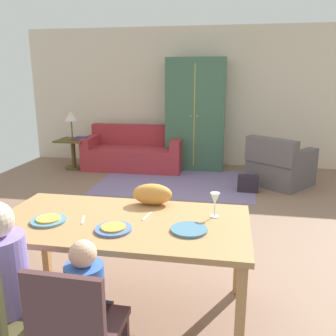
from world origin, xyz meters
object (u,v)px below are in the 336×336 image
at_px(dining_table, 122,229).
at_px(wine_glass, 215,200).
at_px(armchair, 279,166).
at_px(plate_near_child, 113,229).
at_px(couch, 135,153).
at_px(armoire, 196,115).
at_px(side_table, 73,150).
at_px(dining_chair_child, 76,329).
at_px(table_lamp, 71,117).
at_px(cat, 152,194).
at_px(handbag, 248,184).
at_px(plate_near_woman, 189,230).
at_px(book_lower, 79,139).
at_px(book_upper, 82,137).
at_px(person_child, 89,318).
at_px(person_man, 9,296).
at_px(plate_near_man, 49,221).

relative_size(dining_table, wine_glass, 9.84).
bearing_deg(armchair, dining_table, -113.24).
bearing_deg(plate_near_child, wine_glass, 28.66).
bearing_deg(couch, armoire, 10.93).
xyz_separation_m(wine_glass, side_table, (-2.92, 3.92, -0.52)).
distance_m(dining_chair_child, table_lamp, 5.44).
height_order(wine_glass, armchair, wine_glass).
bearing_deg(wine_glass, table_lamp, 126.67).
bearing_deg(dining_table, plate_near_child, -90.00).
bearing_deg(couch, table_lamp, -167.52).
distance_m(cat, handbag, 3.06).
height_order(plate_near_woman, book_lower, plate_near_woman).
height_order(armoire, book_upper, armoire).
xyz_separation_m(wine_glass, couch, (-1.75, 4.18, -0.59)).
relative_size(person_child, side_table, 1.59).
bearing_deg(plate_near_woman, side_table, 123.34).
relative_size(wine_glass, couch, 0.10).
relative_size(couch, handbag, 5.93).
bearing_deg(wine_glass, couch, 112.72).
relative_size(person_man, book_upper, 5.04).
xyz_separation_m(plate_near_man, dining_chair_child, (0.50, -0.70, -0.28)).
bearing_deg(handbag, book_upper, 163.83).
bearing_deg(book_lower, couch, 16.61).
distance_m(dining_table, person_child, 0.70).
bearing_deg(person_man, armchair, 64.33).
height_order(person_man, handbag, person_man).
relative_size(person_man, table_lamp, 2.05).
xyz_separation_m(plate_near_man, person_child, (0.50, -0.53, -0.34)).
bearing_deg(plate_near_woman, cat, 127.25).
height_order(dining_table, person_man, person_man).
bearing_deg(plate_near_child, book_upper, 115.78).
bearing_deg(armoire, plate_near_woman, -84.79).
bearing_deg(person_man, person_child, -0.57).
height_order(armchair, table_lamp, table_lamp).
xyz_separation_m(plate_near_child, couch, (-1.09, 4.54, -0.47)).
bearing_deg(dining_table, armoire, 89.05).
height_order(person_man, armoire, armoire).
bearing_deg(dining_chair_child, book_lower, 113.28).
bearing_deg(couch, book_upper, -165.49).
bearing_deg(plate_near_child, person_man, -136.77).
xyz_separation_m(wine_glass, armoire, (-0.58, 4.40, 0.16)).
bearing_deg(armoire, couch, -169.07).
xyz_separation_m(table_lamp, book_upper, (0.19, 0.01, -0.39)).
distance_m(plate_near_child, armchair, 4.17).
bearing_deg(wine_glass, plate_near_woman, -119.05).
distance_m(plate_near_woman, person_child, 0.82).
height_order(plate_near_woman, dining_chair_child, dining_chair_child).
height_order(cat, armchair, cat).
bearing_deg(dining_table, person_child, -89.94).
xyz_separation_m(plate_near_man, table_lamp, (-1.76, 4.22, 0.24)).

